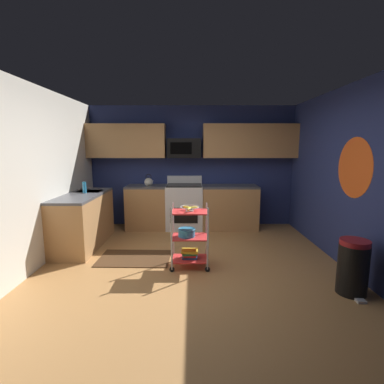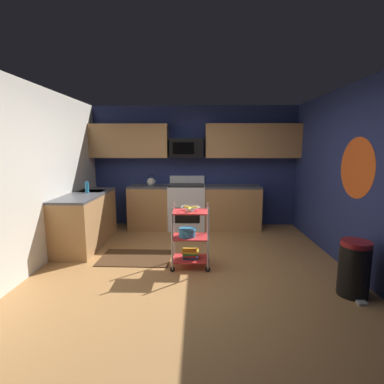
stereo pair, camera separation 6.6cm
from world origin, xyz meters
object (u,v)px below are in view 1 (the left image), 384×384
trash_can (354,267)px  rolling_cart (191,237)px  fruit_bowl (191,208)px  dish_soap_bottle (86,187)px  microwave (185,148)px  mixing_bowl_large (188,232)px  oven_range (185,206)px  book_stack (191,254)px  kettle (150,182)px

trash_can → rolling_cart: bearing=158.6°
trash_can → fruit_bowl: bearing=158.6°
dish_soap_bottle → rolling_cart: bearing=-28.8°
microwave → mixing_bowl_large: bearing=-87.6°
fruit_bowl → mixing_bowl_large: fruit_bowl is taller
oven_range → book_stack: bearing=-86.3°
oven_range → kettle: (-0.75, -0.00, 0.52)m
microwave → rolling_cart: microwave is taller
fruit_bowl → book_stack: bearing=180.0°
fruit_bowl → trash_can: (1.93, -0.76, -0.55)m
oven_range → book_stack: (0.13, -2.02, -0.28)m
book_stack → rolling_cart: bearing=-63.4°
oven_range → rolling_cart: bearing=-86.3°
mixing_bowl_large → trash_can: (1.98, -0.76, -0.19)m
fruit_bowl → dish_soap_bottle: dish_soap_bottle is taller
oven_range → fruit_bowl: oven_range is taller
oven_range → mixing_bowl_large: size_ratio=4.37×
rolling_cart → mixing_bowl_large: bearing=180.0°
microwave → kettle: (-0.75, -0.11, -0.70)m
fruit_bowl → trash_can: bearing=-21.4°
book_stack → fruit_bowl: bearing=0.0°
oven_range → kettle: size_ratio=4.17×
rolling_cart → mixing_bowl_large: size_ratio=3.63×
microwave → rolling_cart: (0.13, -2.12, -1.25)m
oven_range → fruit_bowl: bearing=-86.3°
oven_range → dish_soap_bottle: bearing=-150.2°
fruit_bowl → dish_soap_bottle: (-1.86, 1.03, 0.14)m
microwave → mixing_bowl_large: 2.43m
rolling_cart → trash_can: 2.08m
oven_range → dish_soap_bottle: 2.07m
book_stack → dish_soap_bottle: bearing=151.2°
book_stack → kettle: bearing=113.7°
mixing_bowl_large → book_stack: mixing_bowl_large is taller
mixing_bowl_large → dish_soap_bottle: size_ratio=1.26×
oven_range → microwave: microwave is taller
dish_soap_bottle → mixing_bowl_large: bearing=-29.4°
oven_range → dish_soap_bottle: dish_soap_bottle is taller
fruit_bowl → kettle: size_ratio=1.03×
oven_range → mixing_bowl_large: 2.02m
book_stack → trash_can: 2.08m
microwave → fruit_bowl: microwave is taller
rolling_cart → trash_can: size_ratio=1.39×
rolling_cart → fruit_bowl: size_ratio=3.36×
fruit_bowl → trash_can: 2.15m
dish_soap_bottle → fruit_bowl: bearing=-28.8°
oven_range → dish_soap_bottle: (-1.73, -0.99, 0.54)m
rolling_cart → kettle: (-0.88, 2.01, 0.55)m
rolling_cart → dish_soap_bottle: size_ratio=4.57×
book_stack → trash_can: (1.93, -0.76, 0.13)m
rolling_cart → trash_can: (1.93, -0.76, -0.12)m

